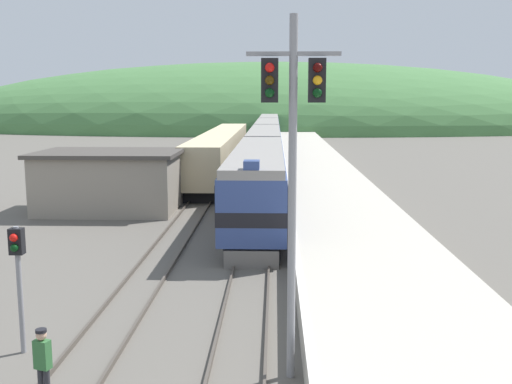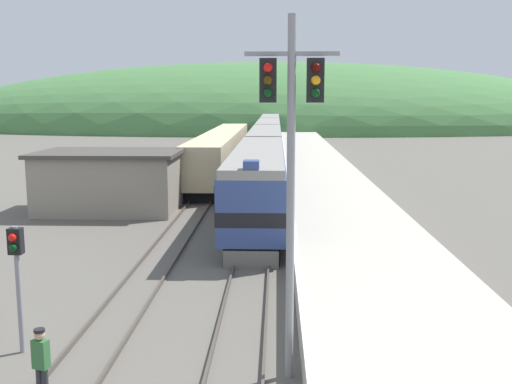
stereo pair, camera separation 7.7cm
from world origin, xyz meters
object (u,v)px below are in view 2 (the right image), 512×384
(carriage_third, at_px, (268,136))
(signal_mast_main, at_px, (291,146))
(express_train_lead_car, at_px, (258,182))
(carriage_second, at_px, (265,150))
(signal_post_siding, at_px, (17,263))
(carriage_fifth, at_px, (271,122))
(track_worker, at_px, (41,361))
(carriage_fourth, at_px, (270,127))
(siding_train, at_px, (223,152))

(carriage_third, bearing_deg, signal_mast_main, -88.71)
(express_train_lead_car, height_order, carriage_second, express_train_lead_car)
(signal_post_siding, bearing_deg, carriage_second, 81.34)
(express_train_lead_car, distance_m, carriage_second, 20.95)
(carriage_third, distance_m, carriage_fifth, 40.44)
(carriage_fifth, distance_m, signal_post_siding, 99.95)
(carriage_third, relative_size, track_worker, 10.67)
(carriage_second, bearing_deg, carriage_fourth, 90.00)
(carriage_third, height_order, carriage_fourth, same)
(carriage_fifth, height_order, signal_mast_main, signal_mast_main)
(express_train_lead_car, relative_size, carriage_third, 1.05)
(signal_mast_main, relative_size, track_worker, 4.88)
(track_worker, bearing_deg, carriage_second, 84.15)
(carriage_second, bearing_deg, carriage_fifth, 90.00)
(carriage_third, bearing_deg, signal_post_siding, -95.73)
(carriage_fifth, bearing_deg, carriage_second, -90.00)
(carriage_second, distance_m, signal_post_siding, 39.56)
(carriage_fifth, bearing_deg, signal_mast_main, -89.23)
(siding_train, bearing_deg, carriage_fifth, 86.17)
(siding_train, bearing_deg, carriage_third, 78.31)
(carriage_third, xyz_separation_m, track_worker, (-4.29, -62.08, -1.17))
(carriage_second, xyz_separation_m, signal_post_siding, (-5.95, -39.11, 0.35))
(carriage_fourth, relative_size, signal_post_siding, 5.44)
(carriage_second, height_order, signal_mast_main, signal_mast_main)
(track_worker, bearing_deg, signal_mast_main, 15.47)
(carriage_second, distance_m, track_worker, 42.09)
(siding_train, height_order, signal_post_siding, siding_train)
(express_train_lead_car, relative_size, carriage_second, 1.05)
(carriage_fourth, relative_size, carriage_fifth, 1.00)
(carriage_fifth, bearing_deg, track_worker, -92.40)
(carriage_second, height_order, track_worker, carriage_second)
(track_worker, bearing_deg, siding_train, 89.61)
(carriage_second, xyz_separation_m, track_worker, (-4.29, -41.85, -1.17))
(carriage_third, distance_m, carriage_fourth, 20.22)
(carriage_second, height_order, signal_post_siding, carriage_second)
(express_train_lead_car, height_order, carriage_fifth, express_train_lead_car)
(carriage_fifth, xyz_separation_m, signal_post_siding, (-5.95, -99.77, 0.35))
(carriage_fifth, relative_size, signal_post_siding, 5.44)
(carriage_fifth, height_order, track_worker, carriage_fifth)
(carriage_fifth, height_order, siding_train, carriage_fifth)
(siding_train, relative_size, signal_mast_main, 3.90)
(signal_post_siding, bearing_deg, track_worker, -58.82)
(carriage_third, relative_size, signal_post_siding, 5.44)
(carriage_fifth, relative_size, signal_mast_main, 2.19)
(carriage_third, height_order, signal_mast_main, signal_mast_main)
(carriage_second, bearing_deg, signal_mast_main, -88.06)
(signal_mast_main, xyz_separation_m, signal_post_siding, (-7.32, 1.19, -3.25))
(carriage_third, relative_size, carriage_fifth, 1.00)
(carriage_fifth, bearing_deg, carriage_fourth, -90.00)
(carriage_second, distance_m, carriage_fourth, 40.44)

